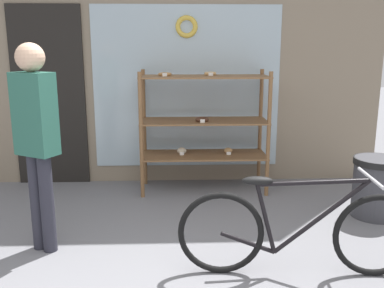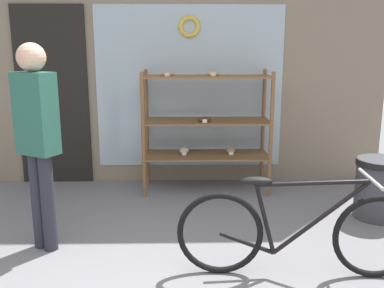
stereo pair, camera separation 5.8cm
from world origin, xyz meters
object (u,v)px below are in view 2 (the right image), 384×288
Objects in this scene: pedestrian at (37,132)px; trash_bin at (379,186)px; bicycle at (297,232)px; display_case at (206,120)px.

trash_bin is (3.02, 0.59, -0.66)m from pedestrian.
trash_bin is at bearing 48.94° from bicycle.
bicycle is at bearing 15.72° from pedestrian.
pedestrian is 2.82× the size of trash_bin.
display_case is at bearing 151.93° from trash_bin.
pedestrian reaches higher than display_case.
display_case is 0.82× the size of bicycle.
bicycle is 1.04× the size of pedestrian.
bicycle reaches higher than trash_bin.
display_case is 1.91m from trash_bin.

